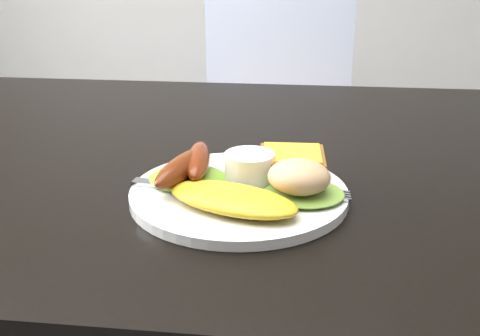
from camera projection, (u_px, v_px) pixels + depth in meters
name	position (u px, v px, depth m)	size (l,w,h in m)	color
dining_table	(197.00, 160.00, 0.78)	(1.20, 0.80, 0.04)	black
dining_chair	(273.00, 149.00, 1.67)	(0.46, 0.46, 0.06)	tan
person	(189.00, 24.00, 1.43)	(0.60, 0.40, 1.65)	navy
plate	(239.00, 193.00, 0.61)	(0.24, 0.24, 0.01)	white
lettuce_left	(188.00, 178.00, 0.63)	(0.09, 0.08, 0.01)	#4D861D
lettuce_right	(304.00, 193.00, 0.59)	(0.09, 0.08, 0.01)	olive
omelette	(232.00, 199.00, 0.56)	(0.14, 0.07, 0.02)	yellow
sausage_a	(182.00, 168.00, 0.61)	(0.03, 0.11, 0.03)	#6C2C0A
sausage_b	(198.00, 160.00, 0.63)	(0.03, 0.11, 0.03)	maroon
ramekin	(249.00, 167.00, 0.62)	(0.06, 0.06, 0.03)	white
toast_a	(270.00, 168.00, 0.65)	(0.08, 0.08, 0.01)	brown
toast_b	(292.00, 159.00, 0.64)	(0.07, 0.07, 0.01)	olive
potato_salad	(299.00, 177.00, 0.58)	(0.07, 0.06, 0.03)	beige
fork	(210.00, 189.00, 0.60)	(0.18, 0.01, 0.00)	#ADAFB7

